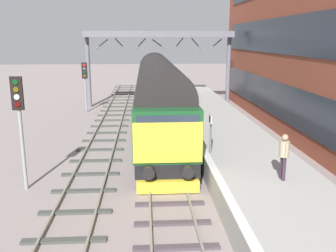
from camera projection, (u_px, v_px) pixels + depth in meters
ground_plane at (163, 160)px, 18.13m from camera, size 140.00×140.00×0.00m
track_main at (163, 159)px, 18.11m from camera, size 2.50×60.00×0.15m
track_adjacent_west at (96, 161)px, 17.91m from camera, size 2.50×60.00×0.15m
station_platform at (235, 149)px, 18.23m from camera, size 4.00×44.00×1.01m
diesel_locomotive at (158, 93)px, 23.38m from camera, size 2.74×20.20×4.68m
signal_post_near at (20, 117)px, 14.00m from camera, size 0.44×0.22×4.49m
signal_post_mid at (85, 80)px, 29.38m from camera, size 0.44×0.22×4.00m
platform_number_sign at (211, 128)px, 15.72m from camera, size 0.10×0.44×1.69m
waiting_passenger at (284, 153)px, 12.78m from camera, size 0.35×0.51×1.64m
overhead_footbridge at (159, 38)px, 31.30m from camera, size 12.59×2.00×6.46m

